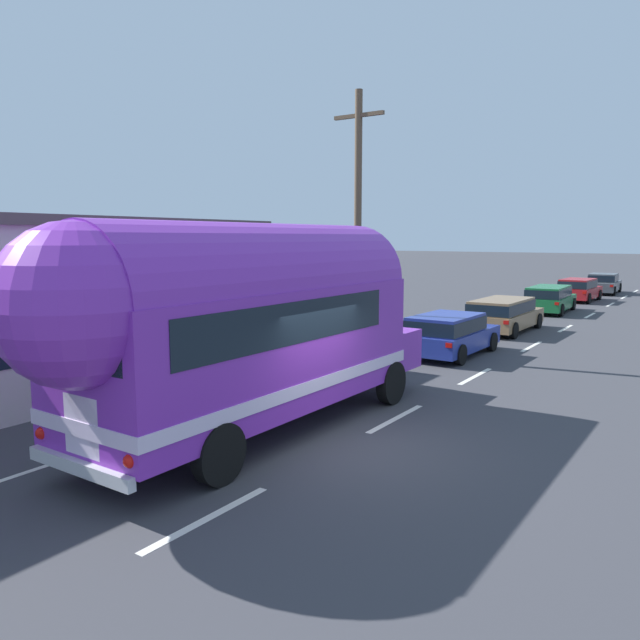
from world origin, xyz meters
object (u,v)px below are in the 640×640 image
Objects in this scene: utility_pole at (358,220)px; car_second at (503,313)px; painted_bus at (243,320)px; car_fifth at (603,283)px; car_fourth at (579,288)px; car_lead at (449,332)px; car_third at (549,297)px.

utility_pole reaches higher than car_second.
car_fifth is at bearing 89.72° from painted_bus.
car_fourth and car_fifth have the same top height.
painted_bus is 10.15m from car_lead.
painted_bus reaches higher than car_fourth.
car_lead and car_second have the same top height.
car_second is 14.64m from car_fourth.
car_second and car_third have the same top height.
utility_pole is 15.73m from car_third.
car_lead is at bearing -89.55° from car_fourth.
car_second is 1.01× the size of car_third.
painted_bus reaches higher than car_fifth.
car_fourth is at bearing 90.45° from car_lead.
painted_bus is 2.41× the size of car_lead.
car_lead is 13.82m from car_third.
car_third is at bearing -91.44° from car_fifth.
car_second is at bearing -89.42° from car_third.
utility_pole is at bearing -96.65° from car_fourth.
painted_bus is at bearing -89.78° from car_fourth.
utility_pole is 1.80× the size of car_third.
car_second is at bearing 91.13° from car_lead.
car_lead and car_third have the same top height.
car_fourth is 6.53m from car_fifth.
car_fourth is (-0.16, 20.66, -0.00)m from car_lead.
car_fifth is (0.30, 6.52, -0.04)m from car_fourth.
utility_pole is 22.39m from car_fourth.
painted_bus is 37.25m from car_fifth.
utility_pole is 0.83× the size of painted_bus.
car_lead is 27.18m from car_fifth.
utility_pole is 4.72m from car_lead.
car_second is 21.16m from car_fifth.
car_lead is 0.99× the size of car_fourth.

